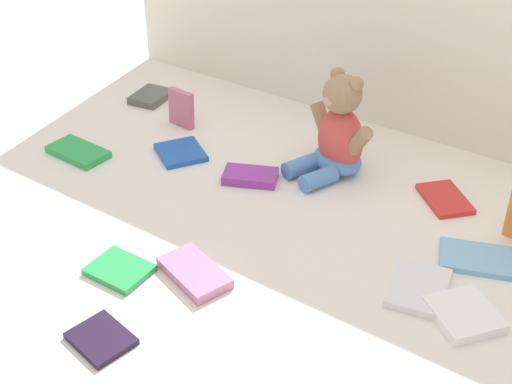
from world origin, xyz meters
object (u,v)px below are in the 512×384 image
at_px(book_case_9, 477,259).
at_px(book_case_11, 120,270).
at_px(book_case_10, 194,273).
at_px(book_case_12, 250,176).
at_px(teddy_bear, 338,136).
at_px(book_case_7, 151,97).
at_px(book_case_5, 101,339).
at_px(book_case_6, 464,314).
at_px(book_case_2, 419,288).
at_px(book_case_0, 78,152).
at_px(book_case_4, 181,152).
at_px(book_case_3, 445,199).
at_px(book_case_1, 181,108).

xyz_separation_m(book_case_9, book_case_11, (-0.51, -0.39, 0.00)).
distance_m(book_case_10, book_case_12, 0.33).
xyz_separation_m(teddy_bear, book_case_7, (-0.57, 0.04, -0.08)).
relative_size(book_case_5, book_case_6, 0.91).
bearing_deg(book_case_7, book_case_2, 151.78).
height_order(book_case_7, book_case_12, same).
xyz_separation_m(book_case_0, book_case_4, (0.19, 0.13, -0.00)).
bearing_deg(book_case_3, book_case_7, -48.00).
distance_m(book_case_7, book_case_11, 0.70).
distance_m(teddy_bear, book_case_6, 0.49).
distance_m(book_case_7, book_case_10, 0.73).
xyz_separation_m(book_case_2, book_case_7, (-0.88, 0.30, 0.00)).
distance_m(book_case_5, book_case_9, 0.67).
relative_size(teddy_bear, book_case_1, 2.50).
bearing_deg(book_case_7, book_case_0, 91.52).
bearing_deg(teddy_bear, book_case_3, 26.28).
bearing_deg(teddy_bear, book_case_5, -72.96).
relative_size(book_case_4, book_case_10, 0.81).
bearing_deg(book_case_0, teddy_bear, -59.79).
bearing_deg(book_case_0, book_case_10, -108.35).
xyz_separation_m(book_case_1, book_case_6, (0.81, -0.26, -0.04)).
bearing_deg(book_case_2, book_case_12, 152.24).
distance_m(book_case_0, book_case_10, 0.52).
height_order(book_case_0, book_case_1, book_case_1).
relative_size(teddy_bear, book_case_2, 1.81).
relative_size(teddy_bear, book_case_0, 1.63).
distance_m(book_case_5, book_case_11, 0.16).
relative_size(book_case_3, book_case_5, 1.24).
bearing_deg(book_case_11, book_case_12, 176.19).
relative_size(book_case_4, book_case_6, 1.04).
height_order(book_case_0, book_case_4, book_case_0).
bearing_deg(book_case_3, teddy_bear, -42.13).
bearing_deg(book_case_1, book_case_2, -13.97).
height_order(book_case_1, book_case_12, book_case_1).
distance_m(book_case_7, book_case_12, 0.47).
relative_size(book_case_4, book_case_9, 0.83).
height_order(book_case_11, book_case_12, book_case_12).
bearing_deg(book_case_7, teddy_bear, 167.22).
xyz_separation_m(book_case_10, book_case_11, (-0.12, -0.07, -0.00)).
relative_size(teddy_bear, book_case_4, 2.11).
distance_m(book_case_2, book_case_11, 0.52).
height_order(book_case_0, book_case_9, book_case_0).
distance_m(book_case_7, book_case_9, 0.95).
distance_m(book_case_0, book_case_1, 0.27).
bearing_deg(book_case_9, book_case_4, 70.36).
xyz_separation_m(book_case_3, book_case_10, (-0.27, -0.47, 0.00)).
xyz_separation_m(teddy_bear, book_case_9, (0.36, -0.13, -0.08)).
bearing_deg(book_case_10, book_case_6, -50.62).
height_order(teddy_bear, book_case_7, teddy_bear).
bearing_deg(book_case_6, book_case_1, -70.16).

